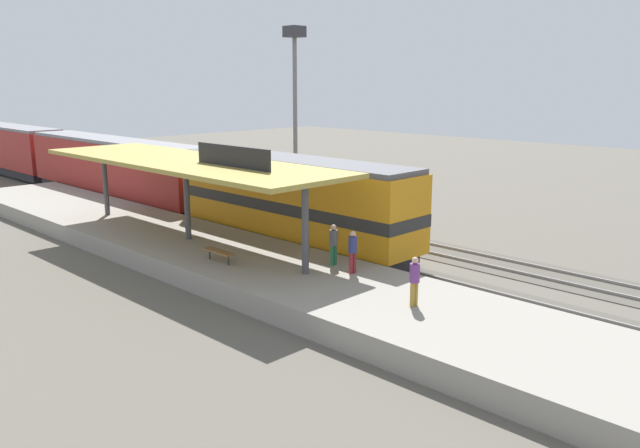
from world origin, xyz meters
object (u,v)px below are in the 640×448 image
(light_mast, at_px, (295,79))
(person_waiting, at_px, (333,243))
(platform_bench, at_px, (219,252))
(locomotive, at_px, (293,202))
(person_walking, at_px, (353,250))
(passenger_carriage_front, at_px, (115,169))
(passenger_carriage_rear, at_px, (4,147))
(person_boarding, at_px, (414,279))

(light_mast, height_order, person_waiting, light_mast)
(light_mast, xyz_separation_m, person_waiting, (-10.78, -13.62, -6.54))
(platform_bench, bearing_deg, light_mast, 35.70)
(locomotive, height_order, light_mast, light_mast)
(platform_bench, xyz_separation_m, person_walking, (2.74, -5.00, 0.51))
(person_walking, bearing_deg, locomotive, 64.47)
(person_walking, bearing_deg, passenger_carriage_front, 82.52)
(passenger_carriage_rear, height_order, light_mast, light_mast)
(locomotive, relative_size, passenger_carriage_front, 0.72)
(locomotive, relative_size, person_boarding, 8.44)
(passenger_carriage_front, xyz_separation_m, person_walking, (-3.26, -24.83, -0.46))
(passenger_carriage_rear, relative_size, person_walking, 11.70)
(person_waiting, bearing_deg, locomotive, 61.72)
(passenger_carriage_rear, height_order, person_boarding, passenger_carriage_rear)
(platform_bench, distance_m, person_boarding, 9.06)
(person_waiting, xyz_separation_m, person_walking, (-0.29, -1.30, 0.00))
(passenger_carriage_front, relative_size, person_walking, 11.70)
(light_mast, height_order, person_walking, light_mast)
(light_mast, xyz_separation_m, person_walking, (-11.06, -14.92, -6.54))
(platform_bench, distance_m, person_walking, 5.72)
(passenger_carriage_rear, relative_size, person_waiting, 11.70)
(person_walking, bearing_deg, light_mast, 53.44)
(passenger_carriage_front, bearing_deg, light_mast, -51.81)
(passenger_carriage_front, xyz_separation_m, passenger_carriage_rear, (0.00, 20.80, 0.00))
(light_mast, bearing_deg, passenger_carriage_front, 128.19)
(platform_bench, xyz_separation_m, passenger_carriage_front, (6.00, 19.83, 0.97))
(platform_bench, relative_size, locomotive, 0.12)
(locomotive, distance_m, passenger_carriage_rear, 38.80)
(locomotive, xyz_separation_m, person_walking, (-3.26, -6.83, -0.56))
(locomotive, distance_m, passenger_carriage_front, 18.00)
(light_mast, bearing_deg, passenger_carriage_rear, 104.25)
(locomotive, xyz_separation_m, light_mast, (7.80, 8.09, 5.99))
(platform_bench, distance_m, passenger_carriage_rear, 41.08)
(person_walking, bearing_deg, person_waiting, 77.57)
(person_waiting, bearing_deg, platform_bench, 129.24)
(platform_bench, relative_size, person_walking, 0.99)
(platform_bench, height_order, passenger_carriage_rear, passenger_carriage_rear)
(light_mast, bearing_deg, person_waiting, -128.35)
(passenger_carriage_front, distance_m, person_boarding, 29.14)
(passenger_carriage_rear, bearing_deg, person_waiting, -93.84)
(platform_bench, bearing_deg, person_walking, -61.30)
(locomotive, distance_m, person_waiting, 6.31)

